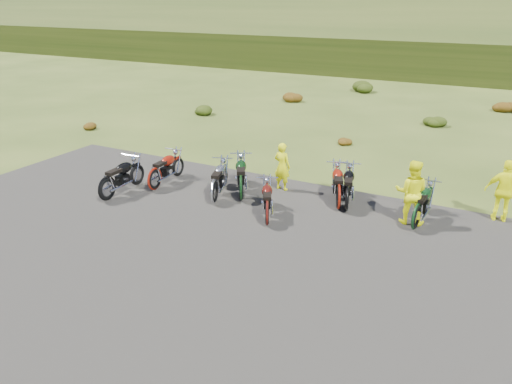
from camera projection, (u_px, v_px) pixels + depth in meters
The scene contains 22 objects.
ground at pixel (250, 227), 14.02m from camera, with size 300.00×300.00×0.00m, color #384918.
gravel_pad at pixel (211, 257), 12.37m from camera, with size 20.00×12.00×0.04m, color black.
hill_slope at pixel (466, 54), 55.09m from camera, with size 300.00×46.00×3.00m, color #2B3A13, non-canonical shape.
hill_plateau at pixel (501, 26), 104.37m from camera, with size 300.00×90.00×9.17m, color #2B3A13.
shrub_0 at pixel (92, 125), 24.10m from camera, with size 0.77×0.77×0.45m, color #5D290B.
shrub_1 at pixel (203, 109), 27.16m from camera, with size 1.03×1.03×0.61m, color #21330C.
shrub_2 at pixel (291, 96), 30.22m from camera, with size 1.30×1.30×0.77m, color #5D290B.
shrub_3 at pixel (363, 85), 33.28m from camera, with size 1.56×1.56×0.92m, color #21330C.
shrub_4 at pixel (343, 139), 21.66m from camera, with size 0.77×0.77×0.45m, color #5D290B.
shrub_5 at pixel (434, 120), 24.72m from camera, with size 1.03×1.03×0.61m, color #21330C.
shrub_6 at pixel (505, 105), 27.78m from camera, with size 1.30×1.30×0.77m, color #5D290B.
motorcycle_0 at pixel (109, 201), 15.77m from camera, with size 2.23×0.74×1.17m, color black, non-canonical shape.
motorcycle_1 at pixel (156, 190), 16.63m from camera, with size 2.13×0.71×1.11m, color maroon, non-canonical shape.
motorcycle_2 at pixel (241, 200), 15.80m from camera, with size 2.27×0.76×1.19m, color black, non-canonical shape.
motorcycle_3 at pixel (215, 203), 15.59m from camera, with size 2.14×0.71×1.12m, color #A8A9AD, non-canonical shape.
motorcycle_4 at pixel (267, 225), 14.10m from camera, with size 2.00×0.67×1.05m, color #4B100C, non-canonical shape.
motorcycle_5 at pixel (346, 211), 15.01m from camera, with size 2.17×0.72×1.14m, color black, non-canonical shape.
motorcycle_6 at pixel (338, 209), 15.14m from camera, with size 2.16×0.72×1.13m, color maroon, non-canonical shape.
motorcycle_7 at pixel (414, 230), 13.83m from camera, with size 2.11×0.70×1.11m, color black, non-canonical shape.
person_middle at pixel (282, 167), 16.36m from camera, with size 0.58×0.38×1.60m, color #EBEF0C.
person_right_a at pixel (411, 193), 13.90m from camera, with size 0.90×0.70×1.84m, color #EBEF0C.
person_right_b at pixel (505, 192), 14.03m from camera, with size 1.06×0.44×1.81m, color #EBEF0C.
Camera 1 is at (6.10, -11.12, 6.06)m, focal length 35.00 mm.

